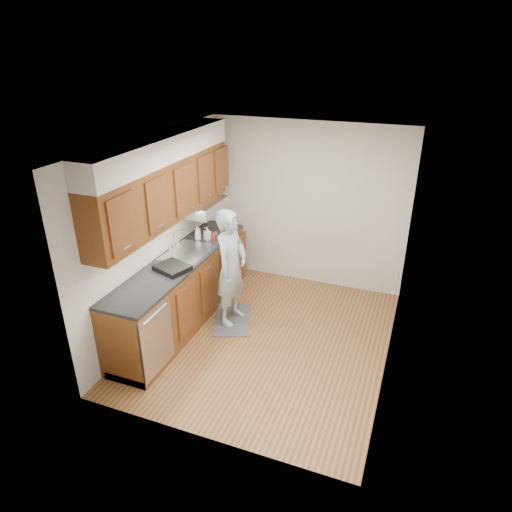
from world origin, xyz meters
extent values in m
plane|color=#966139|center=(0.00, 0.00, 0.00)|extent=(3.50, 3.50, 0.00)
plane|color=white|center=(0.00, 0.00, 2.50)|extent=(3.50, 3.50, 0.00)
cube|color=beige|center=(-1.50, 0.00, 1.25)|extent=(0.02, 3.50, 2.50)
cube|color=beige|center=(1.50, 0.00, 1.25)|extent=(0.02, 3.50, 2.50)
cube|color=beige|center=(0.00, 1.75, 1.25)|extent=(3.00, 0.02, 2.50)
cube|color=brown|center=(-1.20, 0.00, 0.45)|extent=(0.60, 2.80, 0.90)
cube|color=black|center=(-1.21, 0.00, 0.92)|extent=(0.63, 2.80, 0.04)
cube|color=#B2B2B7|center=(-1.20, 0.20, 0.89)|extent=(0.48, 0.68, 0.14)
cube|color=#B2B2B7|center=(-1.20, 0.20, 0.94)|extent=(0.52, 0.72, 0.01)
cube|color=#B2B2B7|center=(-0.91, -1.10, 0.47)|extent=(0.03, 0.60, 0.80)
cube|color=brown|center=(-1.33, 0.00, 1.83)|extent=(0.33, 2.80, 0.75)
cube|color=silver|center=(-1.33, 0.00, 2.35)|extent=(0.35, 2.80, 0.30)
cube|color=#A5A5AA|center=(-1.27, 0.85, 1.37)|extent=(0.46, 0.75, 0.16)
cube|color=silver|center=(1.49, 0.30, 1.02)|extent=(0.02, 1.22, 2.05)
cube|color=#555557|center=(-0.58, 0.24, 0.01)|extent=(0.74, 0.93, 0.02)
imported|color=#91ABB1|center=(-0.58, 0.24, 0.92)|extent=(0.47, 0.67, 1.80)
imported|color=#B4BBC3|center=(-1.26, 0.63, 1.06)|extent=(0.12, 0.12, 0.24)
imported|color=#B4BBC3|center=(-1.15, 0.70, 1.04)|extent=(0.12, 0.12, 0.19)
cylinder|color=#BA371F|center=(-1.05, 0.70, 0.99)|extent=(0.07, 0.07, 0.10)
cylinder|color=#A5A5AA|center=(-1.05, 0.74, 1.00)|extent=(0.07, 0.07, 0.11)
cube|color=black|center=(-1.12, -0.32, 0.97)|extent=(0.48, 0.44, 0.06)
camera|label=1|loc=(1.63, -4.61, 3.49)|focal=32.00mm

